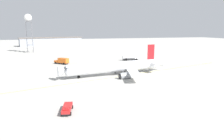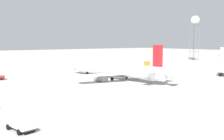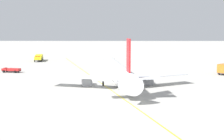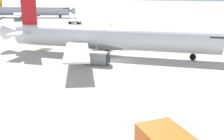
% 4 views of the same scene
% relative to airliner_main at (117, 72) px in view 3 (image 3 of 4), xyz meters
% --- Properties ---
extents(ground_plane, '(600.00, 600.00, 0.00)m').
position_rel_airliner_main_xyz_m(ground_plane, '(-3.56, -2.68, -2.92)').
color(ground_plane, '#ADAAA3').
extents(airliner_main, '(33.30, 44.12, 11.53)m').
position_rel_airliner_main_xyz_m(airliner_main, '(0.00, 0.00, 0.00)').
color(airliner_main, white).
rests_on(airliner_main, ground_plane).
extents(ops_pickup_truck, '(5.89, 3.00, 1.41)m').
position_rel_airliner_main_xyz_m(ops_pickup_truck, '(31.99, -21.54, -2.11)').
color(ops_pickup_truck, '#232326').
rests_on(ops_pickup_truck, ground_plane).
extents(fire_tender_truck, '(4.23, 10.75, 2.50)m').
position_rel_airliner_main_xyz_m(fire_tender_truck, '(32.30, -57.81, -1.39)').
color(fire_tender_truck, '#232326').
rests_on(fire_tender_truck, ground_plane).
extents(taxiway_centreline, '(36.35, 129.05, 0.01)m').
position_rel_airliner_main_xyz_m(taxiway_centreline, '(4.92, -6.14, -2.92)').
color(taxiway_centreline, yellow).
rests_on(taxiway_centreline, ground_plane).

